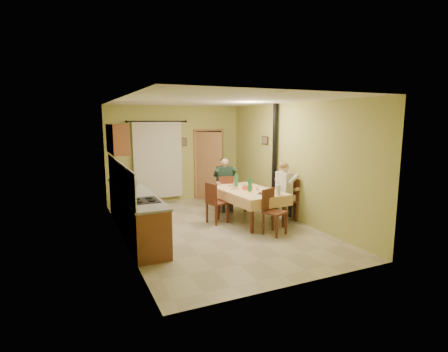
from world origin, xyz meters
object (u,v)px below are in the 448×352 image
chair_right (285,208)px  dining_table (248,205)px  chair_near (274,221)px  stove_flue (274,174)px  man_right (285,185)px  chair_far (225,200)px  man_far (225,178)px  chair_left (217,211)px

chair_right → dining_table: bearing=63.1°
chair_near → stove_flue: 1.93m
dining_table → chair_near: chair_near is taller
man_right → chair_far: bearing=27.9°
man_far → chair_far: bearing=-90.0°
chair_far → chair_right: (0.94, -1.42, 0.00)m
chair_right → stove_flue: bearing=-16.5°
chair_right → chair_left: size_ratio=1.06×
dining_table → man_right: man_right is taller
dining_table → chair_left: chair_left is taller
chair_near → dining_table: bearing=-110.1°
dining_table → man_far: man_far is taller
man_right → man_far: bearing=27.6°
man_far → man_right: (0.92, -1.43, 0.00)m
chair_right → stove_flue: size_ratio=0.36×
chair_near → man_far: man_far is taller
man_right → stove_flue: 0.78m
chair_near → man_far: bearing=-107.9°
chair_far → chair_left: 1.13m
man_far → dining_table: bearing=-72.6°
chair_far → stove_flue: stove_flue is taller
chair_right → man_far: man_far is taller
dining_table → man_far: 1.22m
stove_flue → chair_left: bearing=-171.6°
man_right → stove_flue: bearing=-17.6°
chair_far → man_far: size_ratio=0.69×
chair_near → chair_left: chair_near is taller
man_far → stove_flue: size_ratio=0.50×
dining_table → chair_right: size_ratio=1.94×
chair_left → man_far: man_far is taller
stove_flue → chair_near: bearing=-122.1°
chair_left → man_right: size_ratio=0.69×
chair_far → chair_right: bearing=-45.0°
stove_flue → chair_right: bearing=-101.3°
chair_right → chair_near: bearing=128.7°
chair_near → stove_flue: size_ratio=0.34×
chair_far → man_far: (0.00, 0.01, 0.59)m
chair_far → chair_near: (0.14, -2.18, 0.00)m
chair_right → stove_flue: (0.15, 0.74, 0.73)m
chair_far → chair_near: chair_near is taller
chair_far → chair_right: chair_right is taller
chair_near → man_right: 1.24m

